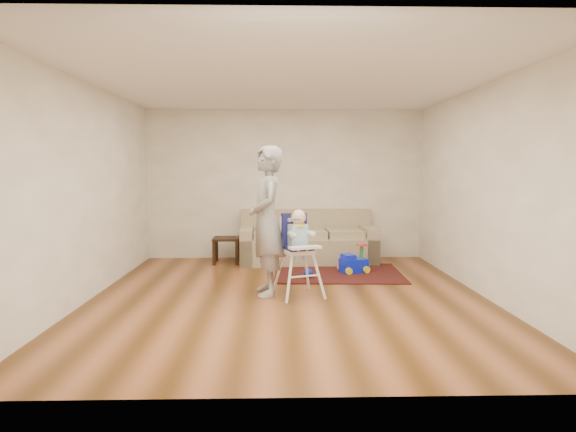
{
  "coord_description": "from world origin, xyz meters",
  "views": [
    {
      "loc": [
        -0.16,
        -6.04,
        1.62
      ],
      "look_at": [
        0.0,
        0.4,
        1.0
      ],
      "focal_mm": 30.0,
      "sensor_mm": 36.0,
      "label": 1
    }
  ],
  "objects_px": {
    "sofa": "(308,236)",
    "high_chair": "(298,254)",
    "side_table": "(227,250)",
    "toy_ball": "(308,273)",
    "ride_on_toy": "(354,258)",
    "adult": "(267,221)"
  },
  "relations": [
    {
      "from": "sofa",
      "to": "high_chair",
      "type": "bearing_deg",
      "value": -98.66
    },
    {
      "from": "adult",
      "to": "toy_ball",
      "type": "bearing_deg",
      "value": 137.46
    },
    {
      "from": "high_chair",
      "to": "adult",
      "type": "distance_m",
      "value": 0.59
    },
    {
      "from": "sofa",
      "to": "adult",
      "type": "height_order",
      "value": "adult"
    },
    {
      "from": "sofa",
      "to": "ride_on_toy",
      "type": "distance_m",
      "value": 1.16
    },
    {
      "from": "side_table",
      "to": "high_chair",
      "type": "relative_size",
      "value": 0.4
    },
    {
      "from": "ride_on_toy",
      "to": "toy_ball",
      "type": "xyz_separation_m",
      "value": [
        -0.74,
        -0.39,
        -0.15
      ]
    },
    {
      "from": "sofa",
      "to": "side_table",
      "type": "distance_m",
      "value": 1.43
    },
    {
      "from": "ride_on_toy",
      "to": "side_table",
      "type": "bearing_deg",
      "value": 139.05
    },
    {
      "from": "side_table",
      "to": "toy_ball",
      "type": "distance_m",
      "value": 1.84
    },
    {
      "from": "side_table",
      "to": "high_chair",
      "type": "xyz_separation_m",
      "value": [
        1.15,
        -2.22,
        0.32
      ]
    },
    {
      "from": "sofa",
      "to": "toy_ball",
      "type": "distance_m",
      "value": 1.36
    },
    {
      "from": "side_table",
      "to": "adult",
      "type": "height_order",
      "value": "adult"
    },
    {
      "from": "ride_on_toy",
      "to": "high_chair",
      "type": "height_order",
      "value": "high_chair"
    },
    {
      "from": "sofa",
      "to": "ride_on_toy",
      "type": "bearing_deg",
      "value": -56.09
    },
    {
      "from": "side_table",
      "to": "ride_on_toy",
      "type": "bearing_deg",
      "value": -22.52
    },
    {
      "from": "toy_ball",
      "to": "adult",
      "type": "bearing_deg",
      "value": -124.17
    },
    {
      "from": "sofa",
      "to": "high_chair",
      "type": "distance_m",
      "value": 2.3
    },
    {
      "from": "sofa",
      "to": "toy_ball",
      "type": "xyz_separation_m",
      "value": [
        -0.08,
        -1.31,
        -0.37
      ]
    },
    {
      "from": "ride_on_toy",
      "to": "sofa",
      "type": "bearing_deg",
      "value": 107.48
    },
    {
      "from": "high_chair",
      "to": "adult",
      "type": "xyz_separation_m",
      "value": [
        -0.4,
        0.1,
        0.42
      ]
    },
    {
      "from": "sofa",
      "to": "ride_on_toy",
      "type": "relative_size",
      "value": 5.35
    }
  ]
}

